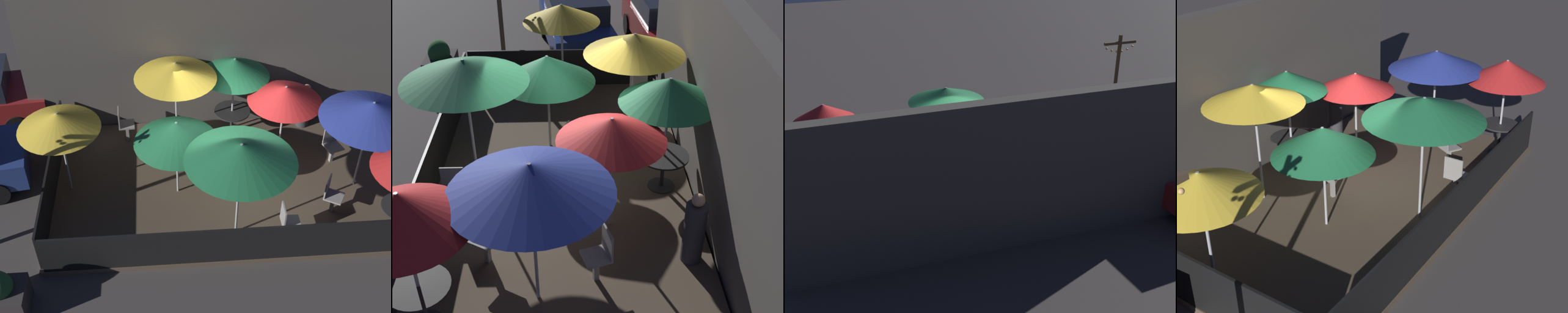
% 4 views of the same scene
% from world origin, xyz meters
% --- Properties ---
extents(ground_plane, '(60.00, 60.00, 0.00)m').
position_xyz_m(ground_plane, '(0.00, 0.00, 0.00)').
color(ground_plane, '#423D3A').
extents(patio_deck, '(8.42, 4.86, 0.12)m').
position_xyz_m(patio_deck, '(0.00, 0.00, 0.06)').
color(patio_deck, brown).
rests_on(patio_deck, ground_plane).
extents(building_wall, '(10.02, 0.36, 3.76)m').
position_xyz_m(building_wall, '(0.00, 2.66, 1.88)').
color(building_wall, '#4C4742').
rests_on(building_wall, ground_plane).
extents(fence_front, '(8.22, 0.05, 0.95)m').
position_xyz_m(fence_front, '(0.00, -2.38, 0.59)').
color(fence_front, black).
rests_on(fence_front, patio_deck).
extents(fence_side_left, '(0.05, 4.66, 0.95)m').
position_xyz_m(fence_side_left, '(-4.16, 0.00, 0.59)').
color(fence_side_left, black).
rests_on(fence_side_left, patio_deck).
extents(patio_umbrella_0, '(1.76, 1.76, 2.25)m').
position_xyz_m(patio_umbrella_0, '(0.27, 1.89, 2.14)').
color(patio_umbrella_0, '#B2B2B7').
rests_on(patio_umbrella_0, patio_deck).
extents(patio_umbrella_1, '(1.78, 1.78, 2.31)m').
position_xyz_m(patio_umbrella_1, '(3.39, -1.88, 2.18)').
color(patio_umbrella_1, '#B2B2B7').
rests_on(patio_umbrella_1, patio_deck).
extents(patio_umbrella_2, '(1.81, 1.81, 2.22)m').
position_xyz_m(patio_umbrella_2, '(-3.78, 0.02, 2.13)').
color(patio_umbrella_2, '#B2B2B7').
rests_on(patio_umbrella_2, patio_deck).
extents(patio_umbrella_3, '(1.76, 1.76, 2.09)m').
position_xyz_m(patio_umbrella_3, '(1.33, 0.82, 2.01)').
color(patio_umbrella_3, '#B2B2B7').
rests_on(patio_umbrella_3, patio_deck).
extents(patio_umbrella_4, '(1.90, 1.90, 2.03)m').
position_xyz_m(patio_umbrella_4, '(-1.26, -0.25, 1.87)').
color(patio_umbrella_4, '#B2B2B7').
rests_on(patio_umbrella_4, patio_deck).
extents(patio_umbrella_5, '(2.24, 2.24, 2.49)m').
position_xyz_m(patio_umbrella_5, '(-0.07, -1.62, 2.40)').
color(patio_umbrella_5, '#B2B2B7').
rests_on(patio_umbrella_5, patio_deck).
extents(patio_umbrella_6, '(1.97, 1.97, 2.48)m').
position_xyz_m(patio_umbrella_6, '(-1.19, 1.44, 2.39)').
color(patio_umbrella_6, '#B2B2B7').
rests_on(patio_umbrella_6, patio_deck).
extents(patio_umbrella_7, '(2.23, 2.23, 2.39)m').
position_xyz_m(patio_umbrella_7, '(2.95, -0.34, 2.28)').
color(patio_umbrella_7, '#B2B2B7').
rests_on(patio_umbrella_7, patio_deck).
extents(dining_table_0, '(0.93, 0.93, 0.70)m').
position_xyz_m(dining_table_0, '(0.27, 1.89, 0.68)').
color(dining_table_0, black).
rests_on(dining_table_0, patio_deck).
extents(dining_table_1, '(0.87, 0.87, 0.77)m').
position_xyz_m(dining_table_1, '(3.39, -1.88, 0.73)').
color(dining_table_1, black).
rests_on(dining_table_1, patio_deck).
extents(patio_chair_0, '(0.42, 0.42, 0.96)m').
position_xyz_m(patio_chair_0, '(-2.54, 1.76, 0.65)').
color(patio_chair_0, gray).
rests_on(patio_chair_0, patio_deck).
extents(patio_chair_1, '(0.50, 0.50, 0.92)m').
position_xyz_m(patio_chair_1, '(2.60, 0.59, 0.62)').
color(patio_chair_1, gray).
rests_on(patio_chair_1, patio_deck).
extents(patio_chair_2, '(0.40, 0.40, 0.93)m').
position_xyz_m(patio_chair_2, '(0.99, -1.86, 0.63)').
color(patio_chair_2, gray).
rests_on(patio_chair_2, patio_deck).
extents(patio_chair_3, '(0.52, 0.52, 0.96)m').
position_xyz_m(patio_chair_3, '(-0.40, 0.19, 0.65)').
color(patio_chair_3, gray).
rests_on(patio_chair_3, patio_deck).
extents(patio_chair_4, '(0.55, 0.55, 0.92)m').
position_xyz_m(patio_chair_4, '(2.12, -1.13, 0.62)').
color(patio_chair_4, gray).
rests_on(patio_chair_4, patio_deck).
extents(patron_0, '(0.48, 0.48, 1.28)m').
position_xyz_m(patron_0, '(2.23, 2.07, 0.70)').
color(patron_0, '#333338').
rests_on(patron_0, patio_deck).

